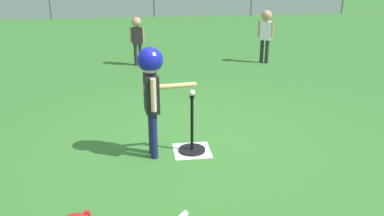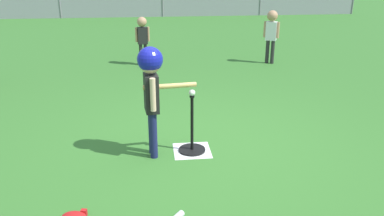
{
  "view_description": "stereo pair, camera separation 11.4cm",
  "coord_description": "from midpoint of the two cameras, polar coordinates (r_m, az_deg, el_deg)",
  "views": [
    {
      "loc": [
        -0.69,
        -4.26,
        2.15
      ],
      "look_at": [
        -0.12,
        -0.06,
        0.55
      ],
      "focal_mm": 36.8,
      "sensor_mm": 36.0,
      "label": 1
    },
    {
      "loc": [
        -0.58,
        -4.28,
        2.15
      ],
      "look_at": [
        -0.12,
        -0.06,
        0.55
      ],
      "focal_mm": 36.8,
      "sensor_mm": 36.0,
      "label": 2
    }
  ],
  "objects": [
    {
      "name": "batting_tee",
      "position": [
        4.7,
        0.69,
        -5.0
      ],
      "size": [
        0.32,
        0.32,
        0.7
      ],
      "color": "black",
      "rests_on": "ground_plane"
    },
    {
      "name": "home_plate",
      "position": [
        4.75,
        0.69,
        -6.18
      ],
      "size": [
        0.44,
        0.44,
        0.01
      ],
      "primitive_type": "cube",
      "color": "white",
      "rests_on": "ground_plane"
    },
    {
      "name": "fielder_near_left",
      "position": [
        8.82,
        11.81,
        11.04
      ],
      "size": [
        0.31,
        0.23,
        1.15
      ],
      "color": "#262626",
      "rests_on": "ground_plane"
    },
    {
      "name": "fielder_deep_center",
      "position": [
        8.56,
        -6.82,
        10.54
      ],
      "size": [
        0.3,
        0.2,
        1.03
      ],
      "color": "#262626",
      "rests_on": "ground_plane"
    },
    {
      "name": "batter_child",
      "position": [
        4.33,
        -5.17,
        4.07
      ],
      "size": [
        0.65,
        0.37,
        1.29
      ],
      "color": "#191E4C",
      "rests_on": "ground_plane"
    },
    {
      "name": "ground_plane",
      "position": [
        4.82,
        2.04,
        -5.8
      ],
      "size": [
        60.0,
        60.0,
        0.0
      ],
      "primitive_type": "plane",
      "color": "#336B28"
    },
    {
      "name": "baseball_on_tee",
      "position": [
        4.47,
        0.73,
        2.24
      ],
      "size": [
        0.07,
        0.07,
        0.07
      ],
      "primitive_type": "sphere",
      "color": "white",
      "rests_on": "batting_tee"
    },
    {
      "name": "outfield_fence",
      "position": [
        16.28,
        -4.08,
        15.21
      ],
      "size": [
        16.06,
        0.06,
        1.15
      ],
      "color": "slate",
      "rests_on": "ground_plane"
    }
  ]
}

